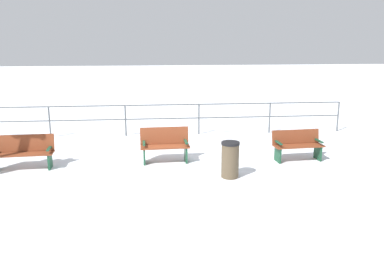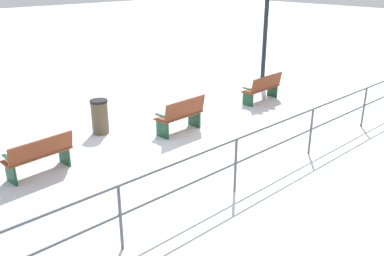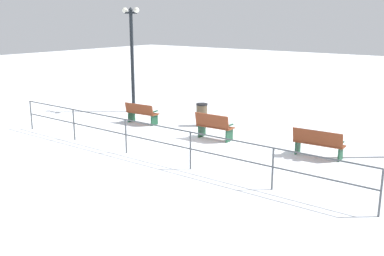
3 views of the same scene
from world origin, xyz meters
TOP-DOWN VIEW (x-y plane):
  - ground_plane at (0.00, 0.00)m, footprint 80.00×80.00m
  - bench_nearest at (0.06, -3.75)m, footprint 0.57×1.58m
  - bench_second at (-0.19, -0.00)m, footprint 0.60×1.38m
  - bench_third at (0.02, 3.74)m, footprint 0.60×1.43m
  - waterfront_railing at (-3.23, -0.00)m, footprint 0.05×13.05m
  - trash_bin at (1.22, 1.57)m, footprint 0.46×0.46m

SIDE VIEW (x-z plane):
  - ground_plane at x=0.00m, z-range 0.00..0.00m
  - bench_third at x=0.02m, z-range 0.02..0.87m
  - trash_bin at x=1.22m, z-range 0.00..0.91m
  - bench_nearest at x=0.06m, z-range 0.02..0.91m
  - bench_second at x=-0.19m, z-range 0.00..0.96m
  - waterfront_railing at x=-3.23m, z-range 0.21..1.32m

